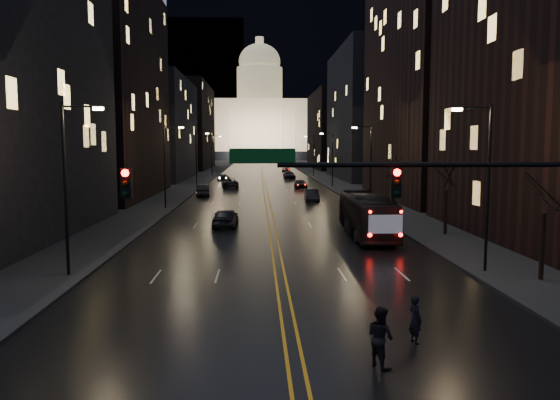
{
  "coord_description": "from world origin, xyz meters",
  "views": [
    {
      "loc": [
        -1.16,
        -18.2,
        6.86
      ],
      "look_at": [
        0.05,
        11.16,
        3.9
      ],
      "focal_mm": 35.0,
      "sensor_mm": 36.0,
      "label": 1
    }
  ],
  "objects": [
    {
      "name": "building_left_far",
      "position": [
        -21.0,
        92.0,
        10.0
      ],
      "size": [
        12.0,
        34.0,
        20.0
      ],
      "primitive_type": "cube",
      "color": "black",
      "rests_on": "ground"
    },
    {
      "name": "streetlamp_left_far",
      "position": [
        -10.81,
        70.0,
        5.08
      ],
      "size": [
        2.13,
        0.25,
        9.0
      ],
      "color": "black",
      "rests_on": "ground"
    },
    {
      "name": "receding_car_b",
      "position": [
        5.63,
        67.65,
        0.74
      ],
      "size": [
        2.03,
        4.45,
        1.48
      ],
      "primitive_type": "imported",
      "rotation": [
        0.0,
        0.0,
        0.06
      ],
      "color": "black",
      "rests_on": "ground"
    },
    {
      "name": "capitol",
      "position": [
        0.0,
        250.0,
        17.15
      ],
      "size": [
        90.0,
        50.0,
        58.5
      ],
      "color": "black",
      "rests_on": "ground"
    },
    {
      "name": "mountain_ridge",
      "position": [
        40.0,
        380.0,
        65.0
      ],
      "size": [
        520.0,
        60.0,
        130.0
      ],
      "primitive_type": "cube",
      "color": "black",
      "rests_on": "ground"
    },
    {
      "name": "streetlamp_right_mid",
      "position": [
        10.81,
        40.0,
        5.08
      ],
      "size": [
        2.13,
        0.25,
        9.0
      ],
      "color": "black",
      "rests_on": "ground"
    },
    {
      "name": "pedestrian_b",
      "position": [
        2.62,
        -2.0,
        0.96
      ],
      "size": [
        0.9,
        1.06,
        1.91
      ],
      "primitive_type": "imported",
      "rotation": [
        0.0,
        0.0,
        2.09
      ],
      "color": "black",
      "rests_on": "ground"
    },
    {
      "name": "streetlamp_left_near",
      "position": [
        -10.81,
        10.0,
        5.08
      ],
      "size": [
        2.13,
        0.25,
        9.0
      ],
      "color": "black",
      "rests_on": "ground"
    },
    {
      "name": "sidewalk_right",
      "position": [
        14.0,
        130.0,
        0.08
      ],
      "size": [
        8.0,
        320.0,
        0.16
      ],
      "primitive_type": "cube",
      "color": "black",
      "rests_on": "ground"
    },
    {
      "name": "center_line",
      "position": [
        0.0,
        130.0,
        0.03
      ],
      "size": [
        0.62,
        320.0,
        0.01
      ],
      "primitive_type": "cube",
      "color": "orange",
      "rests_on": "road"
    },
    {
      "name": "bus",
      "position": [
        7.04,
        22.16,
        1.61
      ],
      "size": [
        2.99,
        11.64,
        3.22
      ],
      "primitive_type": "imported",
      "rotation": [
        0.0,
        0.0,
        -0.02
      ],
      "color": "black",
      "rests_on": "ground"
    },
    {
      "name": "tree_right_far",
      "position": [
        13.0,
        38.0,
        4.53
      ],
      "size": [
        2.4,
        2.4,
        6.65
      ],
      "color": "black",
      "rests_on": "ground"
    },
    {
      "name": "receding_car_d",
      "position": [
        6.1,
        120.64,
        0.62
      ],
      "size": [
        2.3,
        4.56,
        1.24
      ],
      "primitive_type": "imported",
      "rotation": [
        0.0,
        0.0,
        -0.06
      ],
      "color": "black",
      "rests_on": "ground"
    },
    {
      "name": "receding_car_a",
      "position": [
        5.4,
        47.5,
        0.76
      ],
      "size": [
        1.73,
        4.66,
        1.52
      ],
      "primitive_type": "imported",
      "rotation": [
        0.0,
        0.0,
        -0.03
      ],
      "color": "black",
      "rests_on": "ground"
    },
    {
      "name": "building_right_tall",
      "position": [
        21.0,
        50.0,
        19.0
      ],
      "size": [
        12.0,
        30.0,
        38.0
      ],
      "primitive_type": "cube",
      "color": "black",
      "rests_on": "ground"
    },
    {
      "name": "traffic_signal",
      "position": [
        5.91,
        -0.0,
        5.1
      ],
      "size": [
        17.29,
        0.45,
        7.0
      ],
      "color": "black",
      "rests_on": "ground"
    },
    {
      "name": "oncoming_car_d",
      "position": [
        -7.75,
        87.11,
        0.66
      ],
      "size": [
        2.37,
        4.71,
        1.31
      ],
      "primitive_type": "imported",
      "rotation": [
        0.0,
        0.0,
        3.02
      ],
      "color": "black",
      "rests_on": "ground"
    },
    {
      "name": "building_right_mid",
      "position": [
        21.0,
        92.0,
        13.0
      ],
      "size": [
        12.0,
        34.0,
        26.0
      ],
      "primitive_type": "cube",
      "color": "black",
      "rests_on": "ground"
    },
    {
      "name": "streetlamp_right_far",
      "position": [
        10.81,
        70.0,
        5.08
      ],
      "size": [
        2.13,
        0.25,
        9.0
      ],
      "color": "black",
      "rests_on": "ground"
    },
    {
      "name": "oncoming_car_c",
      "position": [
        -5.58,
        69.77,
        0.76
      ],
      "size": [
        2.98,
        5.69,
        1.53
      ],
      "primitive_type": "imported",
      "rotation": [
        0.0,
        0.0,
        3.22
      ],
      "color": "black",
      "rests_on": "ground"
    },
    {
      "name": "streetlamp_left_dist",
      "position": [
        -10.81,
        100.0,
        5.08
      ],
      "size": [
        2.13,
        0.25,
        9.0
      ],
      "color": "black",
      "rests_on": "ground"
    },
    {
      "name": "building_right_dist",
      "position": [
        21.0,
        140.0,
        11.0
      ],
      "size": [
        12.0,
        40.0,
        22.0
      ],
      "primitive_type": "cube",
      "color": "black",
      "rests_on": "ground"
    },
    {
      "name": "streetlamp_left_mid",
      "position": [
        -10.81,
        40.0,
        5.08
      ],
      "size": [
        2.13,
        0.25,
        9.0
      ],
      "color": "black",
      "rests_on": "ground"
    },
    {
      "name": "receding_car_c",
      "position": [
        5.29,
        92.75,
        0.77
      ],
      "size": [
        2.45,
        5.42,
        1.54
      ],
      "primitive_type": "imported",
      "rotation": [
        0.0,
        0.0,
        0.06
      ],
      "color": "black",
      "rests_on": "ground"
    },
    {
      "name": "road",
      "position": [
        0.0,
        130.0,
        0.01
      ],
      "size": [
        20.0,
        320.0,
        0.02
      ],
      "primitive_type": "cube",
      "color": "black",
      "rests_on": "ground"
    },
    {
      "name": "ground",
      "position": [
        0.0,
        0.0,
        0.0
      ],
      "size": [
        900.0,
        900.0,
        0.0
      ],
      "primitive_type": "plane",
      "color": "black",
      "rests_on": "ground"
    },
    {
      "name": "streetlamp_right_dist",
      "position": [
        10.81,
        100.0,
        5.08
      ],
      "size": [
        2.13,
        0.25,
        9.0
      ],
      "color": "black",
      "rests_on": "ground"
    },
    {
      "name": "tree_right_mid",
      "position": [
        13.0,
        22.0,
        4.53
      ],
      "size": [
        2.4,
        2.4,
        6.65
      ],
      "color": "black",
      "rests_on": "ground"
    },
    {
      "name": "sidewalk_left",
      "position": [
        -14.0,
        130.0,
        0.08
      ],
      "size": [
        8.0,
        320.0,
        0.16
      ],
      "primitive_type": "cube",
      "color": "black",
      "rests_on": "ground"
    },
    {
      "name": "building_left_mid",
      "position": [
        -21.0,
        54.0,
        14.0
      ],
      "size": [
        12.0,
        30.0,
        28.0
      ],
      "primitive_type": "cube",
      "color": "black",
      "rests_on": "ground"
    },
    {
      "name": "oncoming_car_b",
      "position": [
        -8.5,
        55.26,
        0.8
      ],
      "size": [
        2.08,
        4.96,
        1.6
      ],
      "primitive_type": "imported",
      "rotation": [
        0.0,
        0.0,
        3.22
      ],
      "color": "black",
      "rests_on": "ground"
    },
    {
      "name": "tree_right_near",
      "position": [
        13.0,
        8.0,
        4.53
      ],
      "size": [
        2.4,
        2.4,
        6.65
      ],
      "color": "black",
      "rests_on": "ground"
    },
    {
      "name": "streetlamp_right_near",
      "position": [
        10.81,
        10.0,
        5.08
      ],
      "size": [
        2.13,
        0.25,
        9.0
      ],
      "color": "black",
      "rests_on": "ground"
    },
    {
      "name": "oncoming_car_a",
      "position": [
        -3.86,
        27.21,
        0.83
      ],
      "size": [
        2.15,
        4.94,
        1.66
      ],
      "primitive_type": "imported",
      "rotation": [
        0.0,
        0.0,
        3.1
      ],
      "color": "black",
      "rests_on": "ground"
    },
    {
      "name": "building_left_dist",
      "position": [
        -21.0,
        140.0,
        12.0
      ],
      "size": [
        12.0,
        40.0,
        24.0
      ],
      "primitive_type": "cube",
      "color": "black",
      "rests_on": "ground"
    },
    {
      "name": "pedestrian_a",
      "position": [
        4.28,
        -0.06,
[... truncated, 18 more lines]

